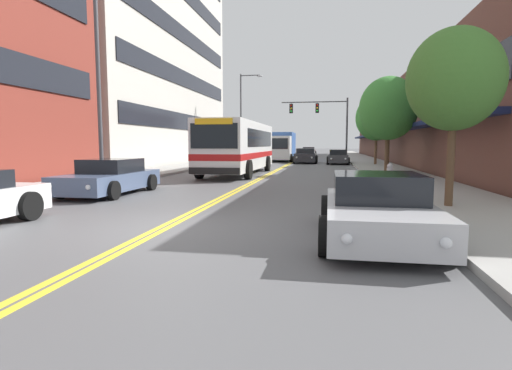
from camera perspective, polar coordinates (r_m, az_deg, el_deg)
ground_plane at (r=45.16m, az=5.86°, el=3.56°), size 240.00×240.00×0.00m
sidewalk_left at (r=46.29m, az=-3.18°, el=3.73°), size 3.55×106.00×0.14m
sidewalk_right at (r=45.18m, az=15.11°, el=3.48°), size 3.55×106.00×0.14m
centre_line at (r=45.16m, az=5.86°, el=3.57°), size 0.34×106.00×0.01m
office_tower_left at (r=41.21m, az=-18.66°, el=21.72°), size 12.08×26.03×26.51m
storefront_row_right at (r=46.09m, az=22.76°, el=7.79°), size 9.10×68.00×7.40m
city_bus at (r=24.09m, az=-2.43°, el=5.69°), size 2.89×10.64×3.04m
car_slate_blue_parked_left_near at (r=15.30m, az=-20.17°, el=0.98°), size 2.13×4.68×1.26m
car_black_parked_left_mid at (r=38.59m, az=-1.33°, el=4.20°), size 2.17×4.15×1.46m
car_silver_parked_right_foreground at (r=7.81m, az=16.93°, el=-3.35°), size 2.10×4.23×1.24m
car_dark_grey_parked_right_mid at (r=36.68m, az=11.60°, el=3.90°), size 1.97×4.14×1.30m
car_charcoal_moving_lead at (r=38.18m, az=7.11°, el=4.12°), size 2.20×4.60×1.39m
car_red_moving_second at (r=60.42m, az=7.54°, el=4.73°), size 2.19×4.26×1.34m
box_truck at (r=42.17m, az=3.62°, el=5.53°), size 2.79×6.76×3.01m
traffic_signal_mast at (r=40.07m, az=9.65°, el=9.62°), size 6.47×0.38×6.24m
street_lamp_left_near at (r=17.10m, az=-21.10°, el=17.83°), size 1.96×0.28×9.42m
street_lamp_left_far at (r=40.89m, az=-1.78°, el=10.57°), size 2.29×0.28×8.76m
street_tree_right_near at (r=12.00m, az=26.49°, el=13.29°), size 2.44×2.44×4.69m
street_tree_right_mid at (r=25.39m, az=18.39°, el=10.33°), size 3.41×3.41×5.65m
street_tree_right_far at (r=34.56m, az=16.85°, el=9.17°), size 3.38×3.38×5.67m
fire_hydrant at (r=17.11m, az=18.56°, el=1.47°), size 0.34×0.26×0.88m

